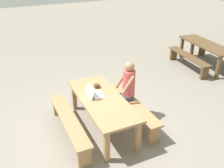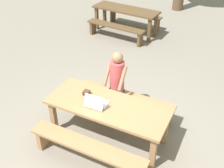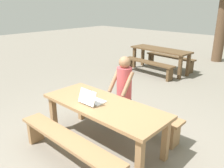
{
  "view_description": "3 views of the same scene",
  "coord_description": "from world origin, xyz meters",
  "px_view_note": "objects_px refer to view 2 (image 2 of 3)",
  "views": [
    {
      "loc": [
        3.97,
        -1.63,
        3.3
      ],
      "look_at": [
        -0.05,
        0.25,
        0.96
      ],
      "focal_mm": 39.78,
      "sensor_mm": 36.0,
      "label": 1
    },
    {
      "loc": [
        1.67,
        -3.16,
        3.58
      ],
      "look_at": [
        -0.05,
        0.25,
        0.96
      ],
      "focal_mm": 44.04,
      "sensor_mm": 36.0,
      "label": 2
    },
    {
      "loc": [
        2.3,
        -2.3,
        2.18
      ],
      "look_at": [
        -0.05,
        0.25,
        0.96
      ],
      "focal_mm": 36.92,
      "sensor_mm": 36.0,
      "label": 3
    }
  ],
  "objects_px": {
    "person_seated": "(116,80)",
    "picnic_table_front": "(108,109)",
    "laptop": "(96,102)",
    "picnic_table_mid": "(126,13)",
    "small_pouch": "(87,93)"
  },
  "relations": [
    {
      "from": "person_seated",
      "to": "picnic_table_front",
      "type": "bearing_deg",
      "value": -75.41
    },
    {
      "from": "laptop",
      "to": "picnic_table_mid",
      "type": "relative_size",
      "value": 0.16
    },
    {
      "from": "picnic_table_front",
      "to": "small_pouch",
      "type": "xyz_separation_m",
      "value": [
        -0.46,
        0.08,
        0.14
      ]
    },
    {
      "from": "small_pouch",
      "to": "laptop",
      "type": "bearing_deg",
      "value": -30.49
    },
    {
      "from": "laptop",
      "to": "picnic_table_front",
      "type": "bearing_deg",
      "value": -151.39
    },
    {
      "from": "small_pouch",
      "to": "picnic_table_mid",
      "type": "distance_m",
      "value": 4.37
    },
    {
      "from": "picnic_table_front",
      "to": "laptop",
      "type": "distance_m",
      "value": 0.24
    },
    {
      "from": "laptop",
      "to": "small_pouch",
      "type": "bearing_deg",
      "value": -31.71
    },
    {
      "from": "laptop",
      "to": "person_seated",
      "type": "height_order",
      "value": "person_seated"
    },
    {
      "from": "laptop",
      "to": "small_pouch",
      "type": "distance_m",
      "value": 0.35
    },
    {
      "from": "person_seated",
      "to": "picnic_table_mid",
      "type": "height_order",
      "value": "person_seated"
    },
    {
      "from": "person_seated",
      "to": "laptop",
      "type": "bearing_deg",
      "value": -89.2
    },
    {
      "from": "laptop",
      "to": "picnic_table_mid",
      "type": "distance_m",
      "value": 4.63
    },
    {
      "from": "laptop",
      "to": "small_pouch",
      "type": "relative_size",
      "value": 3.24
    },
    {
      "from": "laptop",
      "to": "small_pouch",
      "type": "height_order",
      "value": "laptop"
    }
  ]
}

